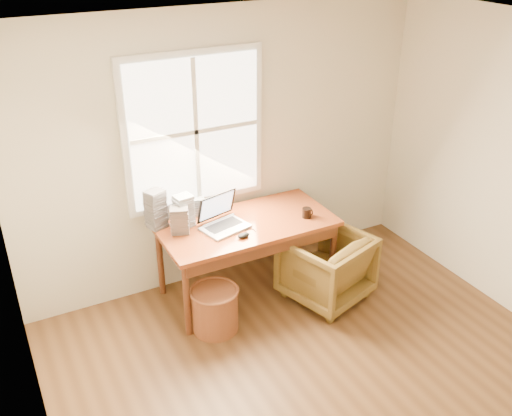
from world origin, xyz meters
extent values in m
cube|color=white|center=(0.00, 0.00, 2.61)|extent=(4.00, 4.50, 0.02)
cube|color=beige|center=(0.00, 2.26, 1.30)|extent=(4.00, 0.02, 2.60)
cube|color=beige|center=(-2.01, 0.00, 1.30)|extent=(0.02, 4.50, 2.60)
cube|color=silver|center=(-0.30, 2.22, 1.55)|extent=(1.32, 0.05, 1.42)
cube|color=white|center=(-0.30, 2.19, 1.55)|extent=(1.20, 0.02, 1.30)
cube|color=silver|center=(-0.30, 2.18, 1.55)|extent=(0.04, 0.02, 1.30)
cube|color=silver|center=(-0.30, 2.18, 1.55)|extent=(1.20, 0.02, 0.04)
cube|color=brown|center=(0.00, 1.80, 0.73)|extent=(1.60, 0.80, 0.04)
imported|color=brown|center=(0.61, 1.38, 0.33)|extent=(0.88, 0.90, 0.66)
cylinder|color=brown|center=(-0.51, 1.42, 0.20)|extent=(0.52, 0.52, 0.40)
ellipsoid|color=black|center=(-0.15, 1.57, 0.77)|extent=(0.12, 0.08, 0.04)
cylinder|color=black|center=(0.54, 1.63, 0.80)|extent=(0.09, 0.09, 0.09)
cube|color=silver|center=(-0.52, 2.01, 0.90)|extent=(0.18, 0.16, 0.30)
cube|color=#27282D|center=(-0.60, 1.92, 0.87)|extent=(0.19, 0.18, 0.24)
cube|color=#90919C|center=(-0.75, 2.10, 0.93)|extent=(0.20, 0.19, 0.36)
cube|color=#ABB1B7|center=(-0.34, 2.16, 0.84)|extent=(0.16, 0.15, 0.17)
camera|label=1|loc=(-2.03, -2.28, 3.25)|focal=40.00mm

